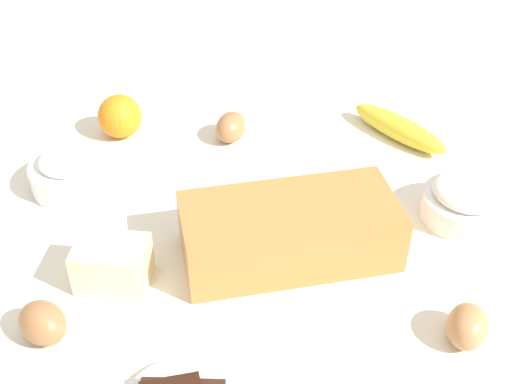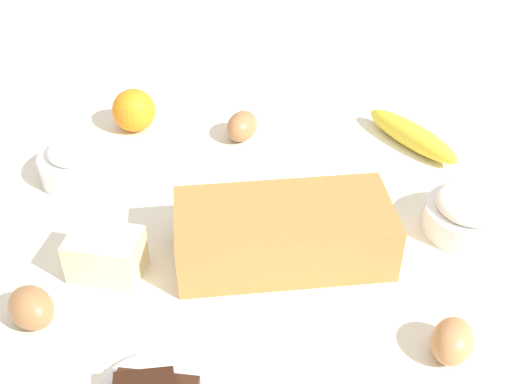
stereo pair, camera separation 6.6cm
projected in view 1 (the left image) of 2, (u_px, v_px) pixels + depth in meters
name	position (u px, v px, depth m)	size (l,w,h in m)	color
ground_plane	(256.00, 219.00, 0.94)	(2.40, 2.40, 0.02)	silver
loaf_pan	(290.00, 230.00, 0.84)	(0.29, 0.14, 0.08)	#B77A3D
flour_bowl	(466.00, 200.00, 0.91)	(0.12, 0.12, 0.06)	white
sugar_bowl	(70.00, 171.00, 0.97)	(0.12, 0.12, 0.07)	white
banana	(399.00, 128.00, 1.08)	(0.19, 0.04, 0.04)	yellow
orange_fruit	(120.00, 116.00, 1.08)	(0.07, 0.07, 0.07)	orange
butter_block	(113.00, 264.00, 0.81)	(0.09, 0.06, 0.06)	#F4EDB2
egg_near_butter	(231.00, 127.00, 1.08)	(0.05, 0.05, 0.07)	#A67043
egg_beside_bowl	(43.00, 323.00, 0.74)	(0.05, 0.05, 0.06)	#9F6B40
egg_loose	(467.00, 326.00, 0.74)	(0.05, 0.05, 0.06)	#BC7F4D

